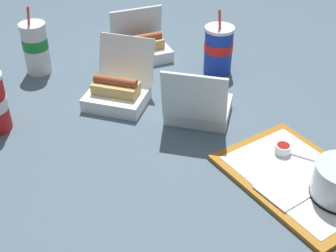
# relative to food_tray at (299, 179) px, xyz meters

# --- Properties ---
(ground_plane) EXTENTS (3.20, 3.20, 0.00)m
(ground_plane) POSITION_rel_food_tray_xyz_m (-0.31, -0.24, -0.01)
(ground_plane) COLOR #4C6070
(food_tray) EXTENTS (0.40, 0.31, 0.01)m
(food_tray) POSITION_rel_food_tray_xyz_m (0.00, 0.00, 0.00)
(food_tray) COLOR #A56619
(food_tray) RESTS_ON ground_plane
(ketchup_cup) EXTENTS (0.04, 0.04, 0.02)m
(ketchup_cup) POSITION_rel_food_tray_xyz_m (-0.09, 0.02, 0.02)
(ketchup_cup) COLOR white
(ketchup_cup) RESTS_ON food_tray
(napkin_stack) EXTENTS (0.12, 0.12, 0.00)m
(napkin_stack) POSITION_rel_food_tray_xyz_m (0.02, -0.06, 0.01)
(napkin_stack) COLOR white
(napkin_stack) RESTS_ON food_tray
(plastic_fork) EXTENTS (0.10, 0.08, 0.00)m
(plastic_fork) POSITION_rel_food_tray_xyz_m (-0.04, 0.07, 0.01)
(plastic_fork) COLOR white
(plastic_fork) RESTS_ON food_tray
(clamshell_hotdog_right) EXTENTS (0.25, 0.25, 0.17)m
(clamshell_hotdog_right) POSITION_rel_food_tray_xyz_m (-0.51, -0.27, 0.03)
(clamshell_hotdog_right) COLOR white
(clamshell_hotdog_right) RESTS_ON ground_plane
(clamshell_sandwich_left) EXTENTS (0.25, 0.25, 0.18)m
(clamshell_sandwich_left) POSITION_rel_food_tray_xyz_m (-0.34, -0.09, 0.04)
(clamshell_sandwich_left) COLOR white
(clamshell_sandwich_left) RESTS_ON ground_plane
(clamshell_hotdog_back) EXTENTS (0.15, 0.19, 0.17)m
(clamshell_hotdog_back) POSITION_rel_food_tray_xyz_m (-0.75, -0.09, 0.03)
(clamshell_hotdog_back) COLOR white
(clamshell_hotdog_back) RESTS_ON ground_plane
(soda_cup_back) EXTENTS (0.08, 0.08, 0.23)m
(soda_cup_back) POSITION_rel_food_tray_xyz_m (-0.81, -0.43, 0.08)
(soda_cup_back) COLOR white
(soda_cup_back) RESTS_ON ground_plane
(soda_cup_center) EXTENTS (0.10, 0.10, 0.22)m
(soda_cup_center) POSITION_rel_food_tray_xyz_m (-0.56, 0.10, 0.07)
(soda_cup_center) COLOR #1938B7
(soda_cup_center) RESTS_ON ground_plane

